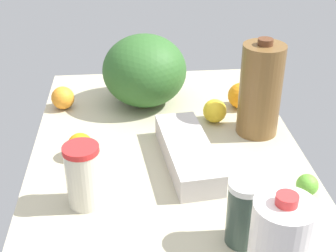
# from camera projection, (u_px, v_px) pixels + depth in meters

# --- Properties ---
(countertop) EXTENTS (1.20, 0.76, 0.03)m
(countertop) POSITION_uv_depth(u_px,v_px,m) (168.00, 162.00, 1.30)
(countertop) COLOR #B5AD90
(countertop) RESTS_ON ground
(egg_carton) EXTENTS (0.35, 0.15, 0.06)m
(egg_carton) POSITION_uv_depth(u_px,v_px,m) (188.00, 153.00, 1.26)
(egg_carton) COLOR #BEB6B3
(egg_carton) RESTS_ON countertop
(watermelon) EXTENTS (0.27, 0.27, 0.23)m
(watermelon) POSITION_uv_depth(u_px,v_px,m) (145.00, 70.00, 1.53)
(watermelon) COLOR #2E5F27
(watermelon) RESTS_ON countertop
(shaker_bottle) EXTENTS (0.07, 0.07, 0.15)m
(shaker_bottle) POSITION_uv_depth(u_px,v_px,m) (244.00, 213.00, 0.97)
(shaker_bottle) COLOR #2B3C34
(shaker_bottle) RESTS_ON countertop
(chocolate_milk_jug) EXTENTS (0.12, 0.12, 0.29)m
(chocolate_milk_jug) POSITION_uv_depth(u_px,v_px,m) (260.00, 90.00, 1.35)
(chocolate_milk_jug) COLOR brown
(chocolate_milk_jug) RESTS_ON countertop
(tumbler_cup) EXTENTS (0.08, 0.08, 0.16)m
(tumbler_cup) POSITION_uv_depth(u_px,v_px,m) (83.00, 176.00, 1.08)
(tumbler_cup) COLOR beige
(tumbler_cup) RESTS_ON countertop
(lemon_beside_bowl) EXTENTS (0.07, 0.07, 0.07)m
(lemon_beside_bowl) POSITION_uv_depth(u_px,v_px,m) (215.00, 111.00, 1.45)
(lemon_beside_bowl) COLOR yellow
(lemon_beside_bowl) RESTS_ON countertop
(orange_far_back) EXTENTS (0.08, 0.08, 0.08)m
(orange_far_back) POSITION_uv_depth(u_px,v_px,m) (241.00, 96.00, 1.54)
(orange_far_back) COLOR orange
(orange_far_back) RESTS_ON countertop
(orange_loose) EXTENTS (0.07, 0.07, 0.07)m
(orange_loose) POSITION_uv_depth(u_px,v_px,m) (80.00, 146.00, 1.28)
(orange_loose) COLOR orange
(orange_loose) RESTS_ON countertop
(lime_near_front) EXTENTS (0.05, 0.05, 0.05)m
(lime_near_front) POSITION_uv_depth(u_px,v_px,m) (307.00, 185.00, 1.14)
(lime_near_front) COLOR #60AA33
(lime_near_front) RESTS_ON countertop
(orange_by_jug) EXTENTS (0.08, 0.08, 0.08)m
(orange_by_jug) POSITION_uv_depth(u_px,v_px,m) (63.00, 98.00, 1.53)
(orange_by_jug) COLOR orange
(orange_by_jug) RESTS_ON countertop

